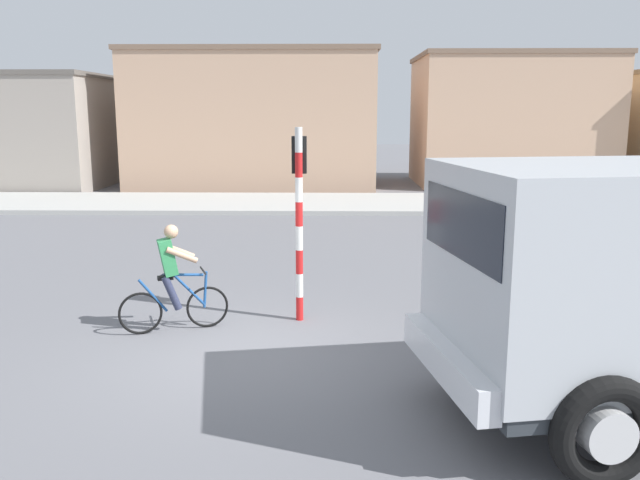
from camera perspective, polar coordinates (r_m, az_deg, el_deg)
The scene contains 8 objects.
ground_plane at distance 9.74m, azimuth -6.50°, elevation -9.79°, with size 120.00×120.00×0.00m, color slate.
sidewalk_far at distance 24.58m, azimuth -1.93°, elevation 3.20°, with size 80.00×5.00×0.16m, color #ADADA8.
cyclist at distance 10.69m, azimuth -12.60°, elevation -3.23°, with size 1.64×0.72×1.72m.
traffic_light_pole at distance 10.84m, azimuth -1.80°, elevation 3.71°, with size 0.24×0.43×3.20m.
car_red_near at distance 20.92m, azimuth 21.05°, elevation 3.10°, with size 4.25×2.45×1.60m.
building_corner_left at distance 33.45m, azimuth -24.17°, elevation 8.57°, with size 7.62×6.82×5.07m.
building_mid_block at distance 31.77m, azimuth -5.52°, elevation 10.33°, with size 11.09×7.60×6.11m.
building_corner_right at distance 32.86m, azimuth 15.92°, elevation 9.89°, with size 8.67×6.49×5.99m.
Camera 1 is at (1.24, -9.02, 3.46)m, focal length 37.15 mm.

